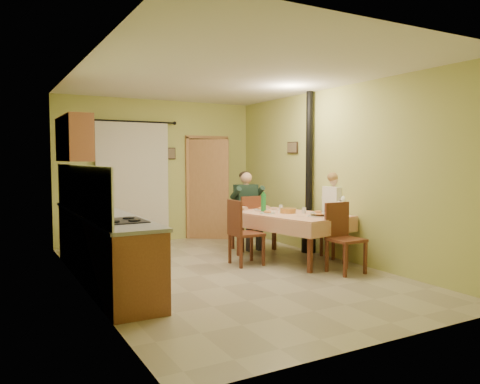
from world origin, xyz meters
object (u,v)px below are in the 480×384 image
man_right (336,205)px  stove_flue (309,194)px  chair_far (247,234)px  chair_left (245,246)px  chair_near (345,253)px  man_far (247,201)px  dining_table (290,237)px  chair_right (336,240)px

man_right → stove_flue: 0.58m
chair_far → stove_flue: 1.32m
chair_left → stove_flue: 1.65m
chair_near → man_far: size_ratio=0.72×
chair_far → chair_left: chair_left is taller
dining_table → chair_far: bearing=88.8°
dining_table → man_far: bearing=88.7°
chair_near → chair_left: size_ratio=0.99×
man_right → stove_flue: bearing=20.4°
dining_table → chair_near: 1.11m
dining_table → man_far: size_ratio=1.46×
chair_near → man_right: (0.60, 0.91, 0.59)m
chair_left → man_right: man_right is taller
man_far → chair_left: bearing=-120.3°
man_right → dining_table: bearing=81.3°
chair_far → chair_near: chair_near is taller
chair_far → man_right: bearing=-51.1°
chair_far → chair_right: chair_far is taller
chair_near → stove_flue: (0.44, 1.44, 0.73)m
chair_far → chair_left: 1.18m
chair_near → chair_right: 1.09m
chair_near → chair_left: (-1.01, 1.14, 0.00)m
dining_table → chair_near: size_ratio=2.02×
dining_table → stove_flue: 0.98m
dining_table → man_right: size_ratio=1.46×
chair_far → chair_left: (-0.61, -1.02, 0.00)m
chair_far → man_far: (0.00, 0.01, 0.59)m
chair_right → man_far: size_ratio=0.68×
dining_table → chair_left: bearing=164.8°
chair_near → man_far: man_far is taller
chair_far → chair_left: size_ratio=0.97×
chair_right → stove_flue: stove_flue is taller
man_far → man_right: (0.99, -1.26, 0.00)m
chair_near → man_far: 2.28m
chair_near → man_right: size_ratio=0.72×
chair_near → stove_flue: stove_flue is taller
dining_table → chair_far: size_ratio=2.06×
chair_near → chair_left: chair_left is taller
dining_table → chair_near: bearing=-91.1°
chair_far → man_far: size_ratio=0.71×
chair_right → chair_left: bearing=85.9°
chair_left → man_right: size_ratio=0.73×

